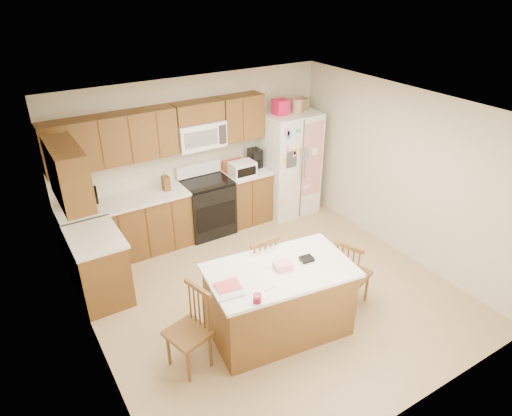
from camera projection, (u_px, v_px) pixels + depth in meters
ground at (272, 293)px, 6.20m from camera, size 4.50×4.50×0.00m
room_shell at (274, 198)px, 5.52m from camera, size 4.60×4.60×2.52m
cabinetry at (149, 199)px, 6.66m from camera, size 3.36×1.56×2.15m
stove at (207, 206)px, 7.43m from camera, size 0.76×0.65×1.13m
refrigerator at (289, 162)px, 7.90m from camera, size 0.90×0.79×2.04m
island at (279, 300)px, 5.35m from camera, size 1.76×1.17×1.00m
windsor_chair_left at (190, 332)px, 4.88m from camera, size 0.50×0.52×0.99m
windsor_chair_back at (258, 271)px, 5.82m from camera, size 0.46×0.44×1.02m
windsor_chair_right at (351, 274)px, 5.81m from camera, size 0.52×0.53×0.96m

